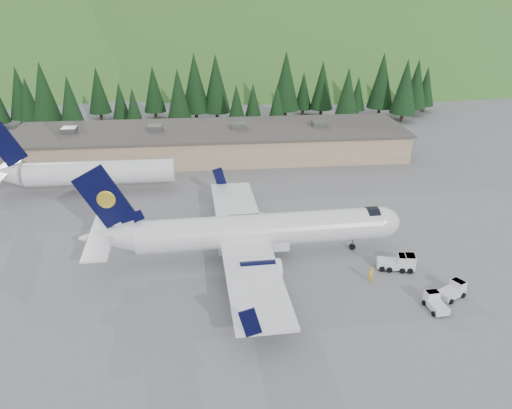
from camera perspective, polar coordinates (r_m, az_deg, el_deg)
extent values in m
plane|color=slate|center=(59.06, 0.59, -5.91)|extent=(600.00, 600.00, 0.00)
cylinder|color=white|center=(57.42, 0.60, -2.94)|extent=(28.41, 4.93, 3.80)
ellipsoid|color=white|center=(60.98, 13.86, -2.00)|extent=(5.09, 3.99, 3.80)
cylinder|color=black|center=(60.43, 13.02, -1.68)|extent=(1.54, 3.19, 3.13)
cone|color=white|center=(57.47, -16.60, -3.55)|extent=(6.21, 4.04, 3.80)
cube|color=white|center=(58.04, -0.39, -4.41)|extent=(8.20, 3.55, 1.01)
cube|color=white|center=(57.65, -1.39, -3.96)|extent=(6.93, 34.53, 0.35)
cube|color=black|center=(72.60, -4.20, 3.19)|extent=(2.05, 0.23, 2.90)
cube|color=black|center=(42.38, -0.66, -13.33)|extent=(2.05, 0.23, 2.90)
cylinder|color=black|center=(63.33, -1.10, -2.13)|extent=(4.33, 2.49, 2.32)
cylinder|color=white|center=(63.56, 0.61, -2.02)|extent=(0.70, 2.49, 2.46)
cube|color=white|center=(63.08, -1.11, -1.68)|extent=(2.23, 0.34, 0.91)
cylinder|color=black|center=(53.15, 0.47, -7.64)|extent=(4.33, 2.49, 2.32)
cylinder|color=white|center=(53.43, 2.52, -7.48)|extent=(0.70, 2.49, 2.46)
cube|color=white|center=(52.86, 0.47, -7.13)|extent=(2.23, 0.34, 0.91)
cube|color=black|center=(55.49, -16.97, 0.80)|extent=(6.25, 0.55, 7.41)
ellipsoid|color=yellow|center=(55.72, -16.71, 0.70)|extent=(2.01, 0.26, 2.00)
ellipsoid|color=yellow|center=(55.35, -16.76, 0.54)|extent=(2.01, 0.26, 2.00)
cube|color=black|center=(56.17, -14.01, -1.51)|extent=(2.79, 0.36, 2.00)
cube|color=white|center=(57.33, -17.16, -3.12)|extent=(3.13, 12.72, 0.22)
cylinder|color=slate|center=(61.09, 10.98, -4.33)|extent=(0.21, 0.21, 1.82)
cylinder|color=black|center=(61.34, 10.94, -4.76)|extent=(0.78, 0.31, 0.77)
cylinder|color=slate|center=(60.62, -2.63, -4.01)|extent=(0.25, 0.25, 2.02)
cylinder|color=black|center=(60.86, -2.25, -4.36)|extent=(1.12, 0.40, 1.11)
cylinder|color=black|center=(60.80, -3.01, -4.41)|extent=(1.12, 0.40, 1.11)
cylinder|color=slate|center=(55.88, -2.07, -6.61)|extent=(0.25, 0.25, 2.02)
cylinder|color=black|center=(56.15, -1.66, -6.98)|extent=(1.12, 0.40, 1.11)
cylinder|color=black|center=(56.08, -2.48, -7.03)|extent=(1.12, 0.40, 1.11)
cylinder|color=white|center=(79.14, -17.31, 3.50)|extent=(22.00, 3.60, 3.60)
cone|color=white|center=(83.08, -26.82, 3.07)|extent=(5.00, 3.60, 3.60)
cube|color=black|center=(81.39, -26.76, 6.13)|extent=(5.82, 0.28, 6.89)
cube|color=white|center=(82.89, -26.90, 3.45)|extent=(2.40, 11.00, 0.20)
cube|color=silver|center=(58.52, 16.02, -6.55)|extent=(3.65, 2.35, 0.79)
cube|color=silver|center=(58.41, 17.18, -6.00)|extent=(1.42, 1.77, 1.01)
cube|color=black|center=(58.19, 17.24, -5.62)|extent=(1.29, 1.64, 0.11)
cylinder|color=black|center=(59.65, 16.93, -6.39)|extent=(0.67, 0.37, 0.63)
cylinder|color=black|center=(58.13, 17.21, -7.28)|extent=(0.67, 0.37, 0.63)
cylinder|color=black|center=(59.24, 14.78, -6.34)|extent=(0.67, 0.37, 0.63)
cylinder|color=black|center=(57.71, 15.01, -7.23)|extent=(0.67, 0.37, 0.63)
cube|color=silver|center=(58.40, 15.28, -6.54)|extent=(3.62, 2.46, 0.77)
cube|color=silver|center=(58.22, 16.43, -6.03)|extent=(1.47, 1.78, 0.99)
cube|color=black|center=(58.01, 16.48, -5.66)|extent=(1.33, 1.64, 0.11)
cylinder|color=black|center=(59.45, 16.24, -6.42)|extent=(0.66, 0.40, 0.62)
cylinder|color=black|center=(57.94, 16.40, -7.29)|extent=(0.66, 0.40, 0.62)
cylinder|color=black|center=(59.18, 14.11, -6.30)|extent=(0.66, 0.40, 0.62)
cylinder|color=black|center=(57.67, 14.22, -7.17)|extent=(0.66, 0.40, 0.62)
cube|color=silver|center=(52.93, 19.89, -10.77)|extent=(1.67, 2.94, 0.66)
cube|color=silver|center=(53.28, 19.48, -9.73)|extent=(1.40, 1.06, 0.84)
cube|color=black|center=(53.08, 19.53, -9.39)|extent=(1.29, 0.96, 0.09)
cylinder|color=black|center=(53.37, 18.64, -10.59)|extent=(0.26, 0.54, 0.53)
cylinder|color=black|center=(54.08, 20.06, -10.32)|extent=(0.26, 0.54, 0.53)
cylinder|color=black|center=(52.07, 19.64, -11.70)|extent=(0.26, 0.54, 0.53)
cylinder|color=black|center=(52.80, 21.07, -11.40)|extent=(0.26, 0.54, 0.53)
cube|color=#958161|center=(92.90, -5.10, 6.97)|extent=(70.00, 16.00, 4.80)
cube|color=#47423D|center=(92.19, -5.16, 8.48)|extent=(71.00, 17.00, 0.40)
cube|color=slate|center=(95.15, -20.55, 7.95)|extent=(2.50, 2.50, 1.00)
cube|color=slate|center=(92.48, -11.45, 8.57)|extent=(2.50, 2.50, 1.00)
cube|color=slate|center=(92.20, -2.03, 8.98)|extent=(2.50, 2.50, 1.00)
cube|color=slate|center=(94.33, 7.21, 9.16)|extent=(2.50, 2.50, 1.00)
cube|color=silver|center=(55.37, 21.40, -9.34)|extent=(3.32, 2.72, 0.69)
cube|color=silver|center=(55.79, 22.09, -8.47)|extent=(1.53, 1.69, 0.89)
cube|color=black|center=(55.59, 22.16, -8.12)|extent=(1.40, 1.56, 0.10)
cylinder|color=black|center=(56.58, 21.30, -8.88)|extent=(0.59, 0.45, 0.56)
cylinder|color=black|center=(55.90, 22.62, -9.55)|extent=(0.59, 0.45, 0.56)
cylinder|color=black|center=(55.15, 20.08, -9.59)|extent=(0.59, 0.45, 0.56)
cylinder|color=black|center=(54.44, 21.41, -10.29)|extent=(0.59, 0.45, 0.56)
imported|color=yellow|center=(55.25, 12.98, -7.81)|extent=(0.77, 0.65, 1.78)
cone|color=black|center=(123.18, -25.44, 11.49)|extent=(5.53, 5.53, 11.31)
cone|color=black|center=(119.22, -24.61, 10.78)|extent=(4.80, 4.80, 9.81)
cone|color=black|center=(114.21, -23.11, 11.61)|extent=(6.32, 6.32, 12.94)
cone|color=black|center=(111.01, -20.50, 10.93)|extent=(5.25, 5.25, 10.75)
cone|color=black|center=(123.03, -17.62, 12.38)|extent=(5.12, 5.12, 10.47)
cone|color=black|center=(118.20, -15.27, 11.39)|extent=(3.91, 3.91, 8.00)
cone|color=black|center=(112.51, -13.84, 10.86)|extent=(3.81, 3.81, 7.80)
cone|color=black|center=(121.00, -11.62, 12.81)|extent=(5.12, 5.12, 10.48)
cone|color=black|center=(112.98, -8.87, 12.38)|extent=(5.32, 5.32, 10.88)
cone|color=black|center=(117.00, -7.00, 13.64)|extent=(6.43, 6.43, 13.16)
cone|color=black|center=(116.67, -4.59, 13.65)|extent=(6.35, 6.35, 12.99)
cone|color=black|center=(109.59, -2.24, 11.40)|extent=(4.11, 4.11, 8.41)
cone|color=black|center=(110.83, -0.34, 11.57)|extent=(4.12, 4.12, 8.43)
cone|color=black|center=(110.78, 2.41, 11.48)|extent=(4.03, 4.03, 8.25)
cone|color=black|center=(118.36, 3.43, 13.94)|extent=(6.51, 6.51, 13.33)
cone|color=black|center=(123.02, 5.44, 12.82)|extent=(4.29, 4.29, 8.77)
cone|color=black|center=(121.64, 7.58, 13.38)|extent=(5.48, 5.48, 11.21)
cone|color=black|center=(113.72, 10.42, 12.41)|extent=(5.41, 5.41, 11.06)
cone|color=black|center=(124.58, 11.56, 12.33)|extent=(3.88, 3.88, 7.94)
cone|color=black|center=(124.35, 14.20, 13.60)|extent=(6.25, 6.25, 12.79)
cone|color=black|center=(120.38, 16.70, 12.82)|extent=(5.98, 5.98, 12.23)
cone|color=black|center=(127.48, 17.87, 13.02)|extent=(5.60, 5.60, 11.45)
cone|color=black|center=(132.52, 18.87, 12.69)|extent=(4.63, 4.63, 9.48)
ellipsoid|color=#37541C|center=(258.43, -24.26, -2.12)|extent=(336.00, 240.00, 240.00)
ellipsoid|color=#37541C|center=(279.51, 4.15, -0.26)|extent=(420.00, 300.00, 300.00)
ellipsoid|color=#37541C|center=(353.81, 22.57, 3.21)|extent=(392.00, 280.00, 280.00)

